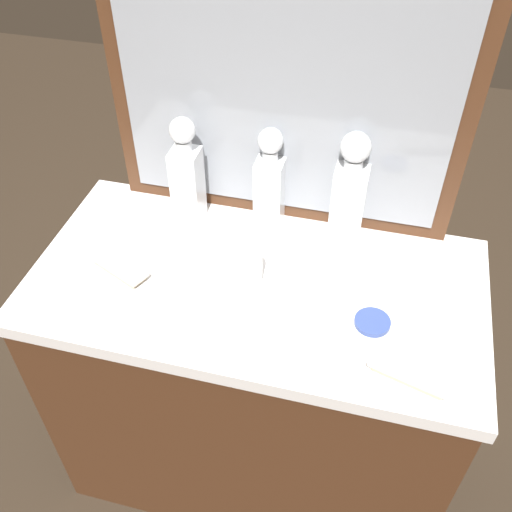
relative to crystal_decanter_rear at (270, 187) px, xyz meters
name	(u,v)px	position (x,y,z in m)	size (l,w,h in m)	color
ground_plane	(256,453)	(0.02, -0.23, -0.97)	(6.00, 6.00, 0.00)	#2D2319
dresser	(256,381)	(0.02, -0.23, -0.54)	(1.11, 0.58, 0.86)	#472816
dresser_mirror	(284,95)	(0.02, 0.04, 0.24)	(0.89, 0.03, 0.71)	#472816
crystal_decanter_rear	(270,187)	(0.00, 0.00, 0.00)	(0.07, 0.07, 0.29)	white
crystal_decanter_center	(187,181)	(-0.21, -0.04, 0.01)	(0.07, 0.07, 0.31)	white
crystal_decanter_left	(349,197)	(0.21, -0.01, 0.01)	(0.08, 0.08, 0.31)	white
crystal_tumbler_far_left	(246,267)	(0.00, -0.23, -0.07)	(0.08, 0.08, 0.10)	white
silver_brush_center	(120,268)	(-0.31, -0.28, -0.10)	(0.17, 0.11, 0.02)	#B7A88C
silver_brush_far_left	(410,372)	(0.40, -0.42, -0.10)	(0.18, 0.11, 0.02)	#B7A88C
porcelain_dish	(372,322)	(0.31, -0.30, -0.11)	(0.08, 0.08, 0.01)	#33478C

